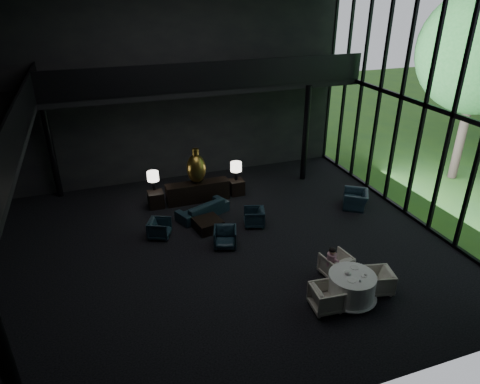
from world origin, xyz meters
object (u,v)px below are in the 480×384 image
object	(u,v)px
coffee_table	(208,225)
dining_chair_north	(336,264)
bronze_urn	(196,168)
side_table_right	(237,187)
table_lamp_left	(153,177)
lounge_armchair_east	(254,217)
lounge_armchair_west	(160,229)
console	(198,192)
sofa	(203,207)
lounge_armchair_south	(225,237)
side_table_left	(156,199)
dining_chair_east	(378,281)
window_armchair	(356,198)
dining_chair_west	(326,297)
dining_table	(351,288)
table_lamp_right	(236,167)
child	(332,257)

from	to	relation	value
coffee_table	dining_chair_north	xyz separation A→B (m)	(2.76, -3.67, 0.19)
bronze_urn	coffee_table	xyz separation A→B (m)	(-0.21, -2.25, -1.15)
side_table_right	dining_chair_north	xyz separation A→B (m)	(0.95, -5.94, 0.08)
table_lamp_left	lounge_armchair_east	world-z (taller)	table_lamp_left
lounge_armchair_west	dining_chair_north	size ratio (longest dim) A/B	0.81
console	sofa	distance (m)	1.22
lounge_armchair_south	coffee_table	distance (m)	1.22
side_table_left	dining_chair_north	world-z (taller)	dining_chair_north
lounge_armchair_east	table_lamp_left	bearing A→B (deg)	-115.19
table_lamp_left	dining_chair_east	distance (m)	8.66
window_armchair	dining_chair_west	bearing A→B (deg)	-6.82
dining_chair_north	dining_chair_east	distance (m)	1.22
side_table_right	dining_chair_east	size ratio (longest dim) A/B	0.87
lounge_armchair_east	side_table_right	bearing A→B (deg)	-167.82
bronze_urn	side_table_left	distance (m)	1.90
console	coffee_table	world-z (taller)	console
console	bronze_urn	bearing A→B (deg)	90.00
bronze_urn	dining_table	size ratio (longest dim) A/B	0.96
side_table_left	side_table_right	world-z (taller)	side_table_left
dining_chair_east	sofa	bearing A→B (deg)	-135.86
lounge_armchair_west	coffee_table	size ratio (longest dim) A/B	0.72
side_table_right	dining_chair_north	bearing A→B (deg)	-80.91
lounge_armchair_west	lounge_armchair_east	bearing A→B (deg)	-71.12
coffee_table	table_lamp_right	bearing A→B (deg)	52.14
side_table_left	lounge_armchair_west	distance (m)	2.18
window_armchair	dining_chair_east	bearing A→B (deg)	7.05
dining_chair_north	lounge_armchair_south	bearing A→B (deg)	-52.84
dining_table	dining_chair_west	bearing A→B (deg)	-170.62
window_armchair	console	bearing A→B (deg)	-81.27
sofa	dining_chair_west	world-z (taller)	dining_chair_west
child	lounge_armchair_west	bearing A→B (deg)	-42.47
table_lamp_right	sofa	distance (m)	2.31
dining_table	lounge_armchair_east	bearing A→B (deg)	103.18
lounge_armchair_west	coffee_table	distance (m)	1.63
dining_chair_north	child	xyz separation A→B (m)	(-0.21, -0.08, 0.36)
side_table_right	table_lamp_left	bearing A→B (deg)	176.55
sofa	dining_table	world-z (taller)	dining_table
console	lounge_armchair_west	size ratio (longest dim) A/B	3.88
lounge_armchair_east	dining_table	bearing A→B (deg)	30.49
lounge_armchair_east	dining_table	size ratio (longest dim) A/B	0.45
sofa	dining_chair_east	size ratio (longest dim) A/B	2.63
coffee_table	dining_table	xyz separation A→B (m)	(2.62, -4.68, 0.14)
table_lamp_left	child	size ratio (longest dim) A/B	1.24
side_table_right	table_lamp_right	distance (m)	0.82
lounge_armchair_south	dining_chair_north	world-z (taller)	dining_chair_north
table_lamp_right	lounge_armchair_south	bearing A→B (deg)	-114.02
bronze_urn	lounge_armchair_east	xyz separation A→B (m)	(1.37, -2.51, -1.02)
lounge_armchair_south	child	xyz separation A→B (m)	(2.30, -2.56, 0.40)
window_armchair	lounge_armchair_west	bearing A→B (deg)	-59.36
side_table_left	table_lamp_left	distance (m)	0.85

